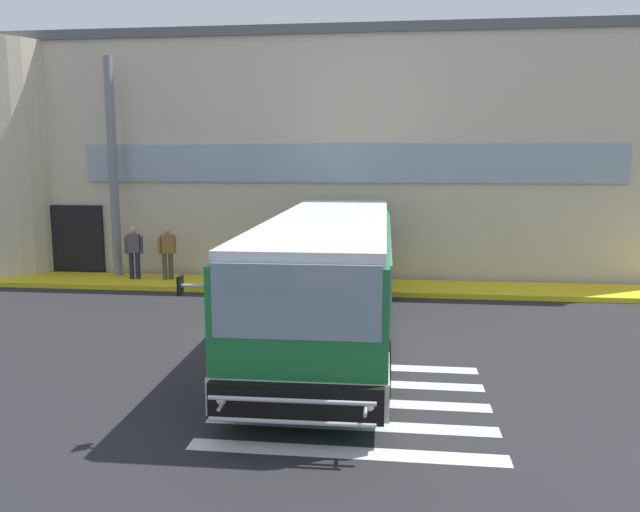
{
  "coord_description": "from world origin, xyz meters",
  "views": [
    {
      "loc": [
        2.62,
        -14.04,
        3.97
      ],
      "look_at": [
        0.72,
        1.68,
        1.5
      ],
      "focal_mm": 35.37,
      "sensor_mm": 36.0,
      "label": 1
    }
  ],
  "objects_px": {
    "passenger_near_column": "(134,250)",
    "passenger_by_doorway": "(167,249)",
    "entry_support_column": "(113,168)",
    "safety_bollard_yellow": "(240,280)",
    "bus_main_foreground": "(331,278)"
  },
  "relations": [
    {
      "from": "passenger_near_column",
      "to": "passenger_by_doorway",
      "type": "xyz_separation_m",
      "value": [
        1.07,
        0.05,
        0.03
      ]
    },
    {
      "from": "entry_support_column",
      "to": "safety_bollard_yellow",
      "type": "xyz_separation_m",
      "value": [
        4.57,
        -1.8,
        -3.19
      ]
    },
    {
      "from": "entry_support_column",
      "to": "safety_bollard_yellow",
      "type": "relative_size",
      "value": 7.76
    },
    {
      "from": "bus_main_foreground",
      "to": "safety_bollard_yellow",
      "type": "distance_m",
      "value": 5.07
    },
    {
      "from": "passenger_near_column",
      "to": "entry_support_column",
      "type": "bearing_deg",
      "value": 147.26
    },
    {
      "from": "bus_main_foreground",
      "to": "passenger_near_column",
      "type": "distance_m",
      "value": 8.6
    },
    {
      "from": "passenger_by_doorway",
      "to": "safety_bollard_yellow",
      "type": "xyz_separation_m",
      "value": [
        2.7,
        -1.33,
        -0.66
      ]
    },
    {
      "from": "passenger_near_column",
      "to": "safety_bollard_yellow",
      "type": "height_order",
      "value": "passenger_near_column"
    },
    {
      "from": "entry_support_column",
      "to": "passenger_by_doorway",
      "type": "relative_size",
      "value": 4.17
    },
    {
      "from": "passenger_by_doorway",
      "to": "passenger_near_column",
      "type": "bearing_deg",
      "value": -177.4
    },
    {
      "from": "entry_support_column",
      "to": "passenger_near_column",
      "type": "bearing_deg",
      "value": -32.74
    },
    {
      "from": "entry_support_column",
      "to": "passenger_near_column",
      "type": "xyz_separation_m",
      "value": [
        0.8,
        -0.51,
        -2.56
      ]
    },
    {
      "from": "entry_support_column",
      "to": "bus_main_foreground",
      "type": "relative_size",
      "value": 0.61
    },
    {
      "from": "bus_main_foreground",
      "to": "safety_bollard_yellow",
      "type": "relative_size",
      "value": 12.75
    },
    {
      "from": "bus_main_foreground",
      "to": "passenger_by_doorway",
      "type": "relative_size",
      "value": 6.85
    }
  ]
}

